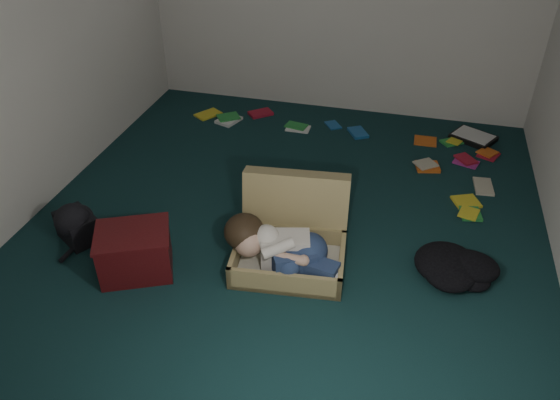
% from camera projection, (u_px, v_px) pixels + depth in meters
% --- Properties ---
extents(floor, '(4.50, 4.50, 0.00)m').
position_uv_depth(floor, '(285.00, 226.00, 4.31)').
color(floor, '#102E2F').
rests_on(floor, ground).
extents(wall_front, '(4.50, 0.00, 4.50)m').
position_uv_depth(wall_front, '(118.00, 316.00, 1.78)').
color(wall_front, silver).
rests_on(wall_front, ground).
extents(wall_left, '(0.00, 4.50, 4.50)m').
position_uv_depth(wall_left, '(21.00, 43.00, 3.98)').
color(wall_left, silver).
rests_on(wall_left, ground).
extents(suitcase, '(0.85, 0.83, 0.57)m').
position_uv_depth(suitcase, '(292.00, 236.00, 3.93)').
color(suitcase, tan).
rests_on(suitcase, floor).
extents(person, '(0.86, 0.41, 0.35)m').
position_uv_depth(person, '(280.00, 248.00, 3.75)').
color(person, silver).
rests_on(person, suitcase).
extents(maroon_bin, '(0.62, 0.57, 0.34)m').
position_uv_depth(maroon_bin, '(135.00, 252.00, 3.78)').
color(maroon_bin, '#480E11').
rests_on(maroon_bin, floor).
extents(backpack, '(0.51, 0.48, 0.24)m').
position_uv_depth(backpack, '(77.00, 226.00, 4.11)').
color(backpack, black).
rests_on(backpack, floor).
extents(clothing_pile, '(0.58, 0.51, 0.16)m').
position_uv_depth(clothing_pile, '(455.00, 274.00, 3.73)').
color(clothing_pile, black).
rests_on(clothing_pile, floor).
extents(paper_tray, '(0.49, 0.45, 0.06)m').
position_uv_depth(paper_tray, '(473.00, 137.00, 5.46)').
color(paper_tray, black).
rests_on(paper_tray, floor).
extents(book_scatter, '(3.14, 1.60, 0.02)m').
position_uv_depth(book_scatter, '(376.00, 147.00, 5.33)').
color(book_scatter, yellow).
rests_on(book_scatter, floor).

